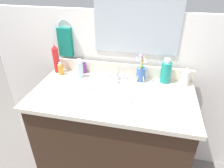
# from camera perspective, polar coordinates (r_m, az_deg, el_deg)

# --- Properties ---
(vanity_cabinet) EXTENTS (1.03, 0.53, 0.81)m
(vanity_cabinet) POSITION_cam_1_polar(r_m,az_deg,el_deg) (1.59, 0.13, -15.78)
(vanity_cabinet) COLOR #382316
(vanity_cabinet) RESTS_ON ground_plane
(countertop) EXTENTS (1.08, 0.57, 0.03)m
(countertop) POSITION_cam_1_polar(r_m,az_deg,el_deg) (1.32, 0.15, -3.17)
(countertop) COLOR beige
(countertop) RESTS_ON vanity_cabinet
(backsplash) EXTENTS (1.08, 0.02, 0.09)m
(backsplash) POSITION_cam_1_polar(r_m,az_deg,el_deg) (1.53, 2.36, 4.27)
(backsplash) COLOR beige
(backsplash) RESTS_ON countertop
(back_wall) EXTENTS (2.18, 0.04, 1.30)m
(back_wall) POSITION_cam_1_polar(r_m,az_deg,el_deg) (1.69, 2.58, -1.83)
(back_wall) COLOR white
(back_wall) RESTS_ON ground_plane
(mirror_panel) EXTENTS (0.60, 0.01, 0.56)m
(mirror_panel) POSITION_cam_1_polar(r_m,az_deg,el_deg) (1.42, 7.25, 19.37)
(mirror_panel) COLOR #B2BCC6
(towel_ring) EXTENTS (0.10, 0.01, 0.10)m
(towel_ring) POSITION_cam_1_polar(r_m,az_deg,el_deg) (1.59, -13.47, 15.92)
(towel_ring) COLOR silver
(hand_towel) EXTENTS (0.11, 0.04, 0.22)m
(hand_towel) POSITION_cam_1_polar(r_m,az_deg,el_deg) (1.61, -13.22, 11.61)
(hand_towel) COLOR #147260
(sink_basin) EXTENTS (0.34, 0.34, 0.11)m
(sink_basin) POSITION_cam_1_polar(r_m,az_deg,el_deg) (1.33, -0.35, -3.68)
(sink_basin) COLOR white
(sink_basin) RESTS_ON countertop
(faucet) EXTENTS (0.16, 0.10, 0.08)m
(faucet) POSITION_cam_1_polar(r_m,az_deg,el_deg) (1.46, 1.33, 2.36)
(faucet) COLOR silver
(faucet) RESTS_ON countertop
(bottle_lotion_white) EXTENTS (0.06, 0.06, 0.14)m
(bottle_lotion_white) POSITION_cam_1_polar(r_m,az_deg,el_deg) (1.47, 20.38, 1.84)
(bottle_lotion_white) COLOR white
(bottle_lotion_white) RESTS_ON countertop
(bottle_cream_purple) EXTENTS (0.05, 0.05, 0.09)m
(bottle_cream_purple) POSITION_cam_1_polar(r_m,az_deg,el_deg) (1.57, -8.28, 4.59)
(bottle_cream_purple) COLOR #7A3899
(bottle_cream_purple) RESTS_ON countertop
(bottle_spray_red) EXTENTS (0.05, 0.05, 0.22)m
(bottle_spray_red) POSITION_cam_1_polar(r_m,az_deg,el_deg) (1.60, -15.71, 6.78)
(bottle_spray_red) COLOR red
(bottle_spray_red) RESTS_ON countertop
(bottle_oil_amber) EXTENTS (0.04, 0.04, 0.10)m
(bottle_oil_amber) POSITION_cam_1_polar(r_m,az_deg,el_deg) (1.58, -14.48, 4.12)
(bottle_oil_amber) COLOR gold
(bottle_oil_amber) RESTS_ON countertop
(bottle_mouthwash_teal) EXTENTS (0.07, 0.07, 0.18)m
(bottle_mouthwash_teal) POSITION_cam_1_polar(r_m,az_deg,el_deg) (1.46, 15.17, 3.40)
(bottle_mouthwash_teal) COLOR teal
(bottle_mouthwash_teal) RESTS_ON countertop
(bottle_gel_clear) EXTENTS (0.05, 0.05, 0.14)m
(bottle_gel_clear) POSITION_cam_1_polar(r_m,az_deg,el_deg) (1.50, -9.30, 4.25)
(bottle_gel_clear) COLOR silver
(bottle_gel_clear) RESTS_ON countertop
(cup_blue_plastic) EXTENTS (0.08, 0.07, 0.20)m
(cup_blue_plastic) POSITION_cam_1_polar(r_m,az_deg,el_deg) (1.45, 8.26, 3.09)
(cup_blue_plastic) COLOR #3F66B7
(cup_blue_plastic) RESTS_ON countertop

